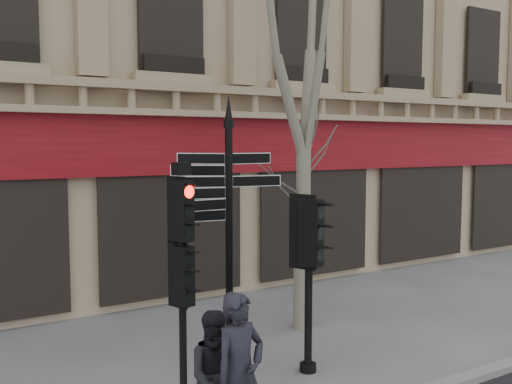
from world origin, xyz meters
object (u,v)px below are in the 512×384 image
plane_tree (305,16)px  pedestrian_b (218,376)px  traffic_signal_main (182,251)px  traffic_signal_secondary (309,252)px  pedestrian_a (240,374)px  fingerpost (229,188)px

plane_tree → pedestrian_b: size_ratio=5.32×
plane_tree → pedestrian_b: bearing=-139.6°
plane_tree → traffic_signal_main: bearing=-153.4°
traffic_signal_secondary → plane_tree: size_ratio=0.32×
pedestrian_a → traffic_signal_main: bearing=77.4°
traffic_signal_secondary → fingerpost: bearing=123.1°
traffic_signal_secondary → pedestrian_b: (-2.21, -1.11, -1.13)m
fingerpost → pedestrian_b: (-1.16, -1.80, -2.14)m
traffic_signal_secondary → pedestrian_b: size_ratio=1.72×
plane_tree → pedestrian_a: (-3.34, -3.33, -5.09)m
plane_tree → pedestrian_b: 6.90m
fingerpost → pedestrian_a: size_ratio=2.27×
traffic_signal_secondary → plane_tree: bearing=32.5°
traffic_signal_main → traffic_signal_secondary: traffic_signal_main is taller
pedestrian_a → pedestrian_b: (-0.07, 0.42, -0.15)m
pedestrian_a → pedestrian_b: pedestrian_a is taller
fingerpost → plane_tree: plane_tree is taller
traffic_signal_main → traffic_signal_secondary: 2.12m
fingerpost → pedestrian_a: (-1.08, -2.22, -1.98)m
fingerpost → pedestrian_b: bearing=-102.5°
fingerpost → plane_tree: bearing=46.3°
traffic_signal_main → pedestrian_b: size_ratio=2.09×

